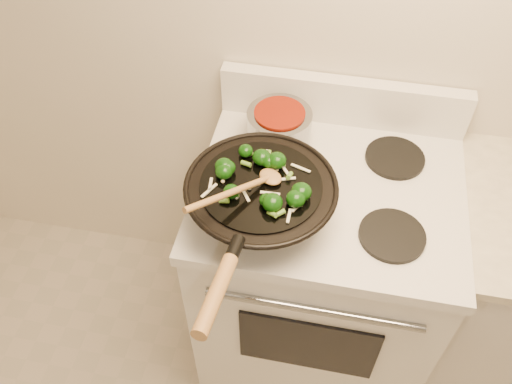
# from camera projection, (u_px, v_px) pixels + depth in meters

# --- Properties ---
(stove) EXTENTS (0.78, 0.67, 1.08)m
(stove) POSITION_uv_depth(u_px,v_px,m) (318.00, 271.00, 1.92)
(stove) COLOR white
(stove) RESTS_ON ground
(wok) EXTENTS (0.41, 0.67, 0.19)m
(wok) POSITION_uv_depth(u_px,v_px,m) (260.00, 199.00, 1.44)
(wok) COLOR black
(wok) RESTS_ON stove
(stirfry) EXTENTS (0.28, 0.24, 0.05)m
(stirfry) POSITION_uv_depth(u_px,v_px,m) (260.00, 177.00, 1.40)
(stirfry) COLOR #0C3408
(stirfry) RESTS_ON wok
(wooden_spoon) EXTENTS (0.21, 0.26, 0.09)m
(wooden_spoon) POSITION_uv_depth(u_px,v_px,m) (248.00, 186.00, 1.36)
(wooden_spoon) COLOR #A1723F
(wooden_spoon) RESTS_ON wok
(saucepan) EXTENTS (0.20, 0.32, 0.12)m
(saucepan) POSITION_uv_depth(u_px,v_px,m) (279.00, 127.00, 1.65)
(saucepan) COLOR gray
(saucepan) RESTS_ON stove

